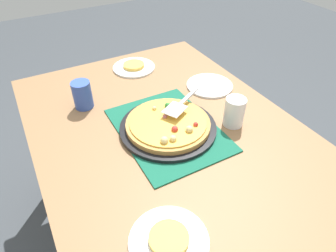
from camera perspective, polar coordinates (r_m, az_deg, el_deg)
The scene contains 13 objects.
ground_plane at distance 1.76m, azimuth 0.00°, elevation -19.85°, with size 8.00×8.00×0.00m, color #3D4247.
dining_table at distance 1.25m, azimuth 0.00°, elevation -4.59°, with size 1.40×1.00×0.75m.
placemat at distance 1.18m, azimuth 0.00°, elevation -0.64°, with size 0.48×0.36×0.01m, color #145B42.
pizza_pan at distance 1.17m, azimuth 0.00°, elevation -0.27°, with size 0.38×0.38×0.01m, color black.
pizza at distance 1.16m, azimuth 0.05°, elevation 0.47°, with size 0.33×0.33×0.05m.
plate_near_left at distance 0.86m, azimuth 0.16°, elevation -21.15°, with size 0.22×0.22×0.01m, color white.
plate_far_right at distance 1.61m, azimuth -6.54°, elevation 11.08°, with size 0.22×0.22×0.01m, color white.
plate_side at distance 1.45m, azimuth 7.96°, elevation 7.69°, with size 0.22×0.22×0.01m, color white.
served_slice_left at distance 0.85m, azimuth 0.17°, elevation -20.72°, with size 0.11×0.11×0.02m, color #EAB747.
served_slice_right at distance 1.60m, azimuth -6.57°, elevation 11.49°, with size 0.11×0.11×0.02m, color #EAB747.
cup_near at distance 1.20m, azimuth 12.59°, elevation 2.66°, with size 0.08×0.08×0.12m, color white.
cup_far at distance 1.32m, azimuth -16.07°, elevation 5.76°, with size 0.08×0.08×0.12m, color #3351AD.
pizza_server at distance 1.20m, azimuth 2.51°, elevation 4.32°, with size 0.15×0.22×0.01m.
Camera 1 is at (0.79, -0.43, 1.51)m, focal length 31.84 mm.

